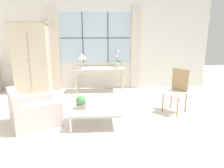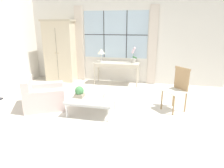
% 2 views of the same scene
% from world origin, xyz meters
% --- Properties ---
extents(ground_plane, '(14.00, 14.00, 0.00)m').
position_xyz_m(ground_plane, '(0.00, 0.00, 0.00)').
color(ground_plane, silver).
extents(wall_back_windowed, '(7.20, 0.14, 2.80)m').
position_xyz_m(wall_back_windowed, '(0.00, 3.02, 1.40)').
color(wall_back_windowed, silver).
rests_on(wall_back_windowed, ground_plane).
extents(armoire, '(1.10, 0.58, 2.12)m').
position_xyz_m(armoire, '(-1.91, 2.69, 1.07)').
color(armoire, beige).
rests_on(armoire, ground_plane).
extents(console_table, '(1.50, 0.54, 0.74)m').
position_xyz_m(console_table, '(0.12, 2.67, 0.66)').
color(console_table, beige).
rests_on(console_table, ground_plane).
extents(table_lamp, '(0.25, 0.25, 0.45)m').
position_xyz_m(table_lamp, '(-0.40, 2.64, 1.09)').
color(table_lamp, silver).
rests_on(table_lamp, console_table).
extents(potted_orchid, '(0.20, 0.16, 0.53)m').
position_xyz_m(potted_orchid, '(0.67, 2.74, 0.93)').
color(potted_orchid, '#BCB7AD').
rests_on(potted_orchid, console_table).
extents(armchair_upholstered, '(1.21, 1.19, 0.76)m').
position_xyz_m(armchair_upholstered, '(-1.27, 0.34, 0.25)').
color(armchair_upholstered, beige).
rests_on(armchair_upholstered, ground_plane).
extents(side_chair_wooden, '(0.62, 0.62, 1.02)m').
position_xyz_m(side_chair_wooden, '(1.92, 0.85, 0.58)').
color(side_chair_wooden, white).
rests_on(side_chair_wooden, ground_plane).
extents(coffee_table, '(1.04, 0.75, 0.37)m').
position_xyz_m(coffee_table, '(0.01, 0.23, 0.33)').
color(coffee_table, silver).
rests_on(coffee_table, ground_plane).
extents(potted_plant_small, '(0.21, 0.21, 0.26)m').
position_xyz_m(potted_plant_small, '(-0.28, 0.24, 0.49)').
color(potted_plant_small, tan).
rests_on(potted_plant_small, coffee_table).
extents(pillar_candle, '(0.09, 0.09, 0.11)m').
position_xyz_m(pillar_candle, '(0.28, 0.34, 0.41)').
color(pillar_candle, silver).
rests_on(pillar_candle, coffee_table).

